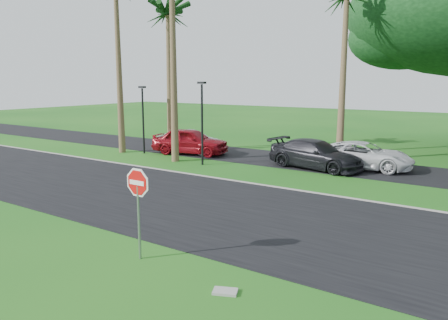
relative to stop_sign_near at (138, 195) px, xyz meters
name	(u,v)px	position (x,y,z in m)	size (l,w,h in m)	color
ground	(194,225)	(-0.50, 3.00, -1.77)	(120.00, 120.00, 0.00)	#145214
road	(227,210)	(-0.50, 5.00, -1.76)	(120.00, 8.00, 0.02)	black
parking_strip	(330,165)	(-0.50, 15.50, -1.76)	(120.00, 5.00, 0.02)	black
curb	(278,187)	(-0.50, 9.05, -1.74)	(120.00, 0.12, 0.06)	gray
stop_sign_near	(138,195)	(0.00, 0.00, 0.00)	(1.05, 0.07, 2.62)	gray
palm_left_mid	(168,17)	(-11.00, 14.00, 6.90)	(5.00, 5.00, 10.00)	brown
streetlight_left	(143,115)	(-12.00, 12.50, 0.72)	(0.45, 0.25, 4.34)	black
streetlight_right	(202,118)	(-6.50, 11.50, 0.88)	(0.45, 0.25, 4.64)	black
car_silver	(190,142)	(-9.61, 14.32, -1.05)	(1.53, 4.39, 1.45)	#B9BDC1
car_red	(190,141)	(-9.28, 13.92, -0.94)	(1.98, 4.92, 1.67)	maroon
car_dark	(315,155)	(-0.80, 14.07, -1.01)	(2.14, 5.27, 1.53)	black
car_minivan	(364,156)	(1.37, 15.45, -1.06)	(2.38, 5.16, 1.43)	silver
utility_slab	(225,291)	(2.97, -0.32, -1.74)	(0.55, 0.35, 0.06)	gray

